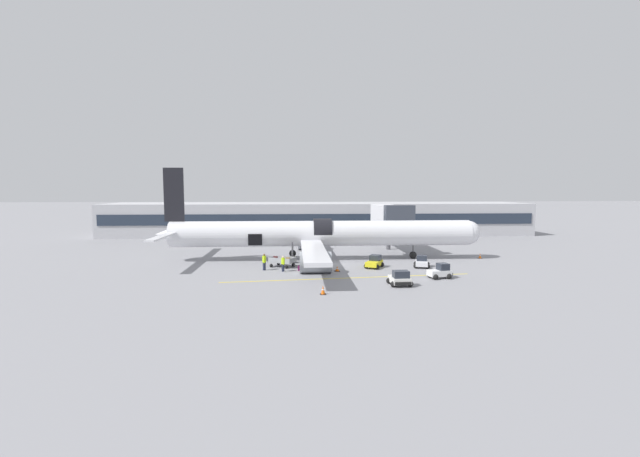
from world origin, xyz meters
TOP-DOWN VIEW (x-y plane):
  - ground_plane at (0.00, 0.00)m, footprint 500.00×500.00m
  - apron_marking_line at (0.62, -7.93)m, footprint 25.63×2.90m
  - terminal_strip at (0.00, 34.85)m, footprint 81.70×13.90m
  - jet_bridge_stub at (9.08, 11.10)m, footprint 3.90×13.86m
  - airplane at (-1.94, 3.62)m, footprint 41.31×35.60m
  - baggage_tug_lead at (9.70, -2.50)m, footprint 2.22×2.68m
  - baggage_tug_mid at (4.24, -2.34)m, footprint 2.53×3.03m
  - baggage_tug_rear at (9.77, -8.58)m, footprint 2.50×1.99m
  - baggage_tug_spare at (4.90, -11.56)m, footprint 2.22×2.42m
  - baggage_cart_loading at (-6.25, -1.27)m, footprint 3.71×2.79m
  - ground_crew_loader_a at (-6.16, -4.07)m, footprint 0.47×0.60m
  - ground_crew_loader_b at (-2.29, -0.11)m, footprint 0.57×0.57m
  - ground_crew_driver at (-3.15, -3.11)m, footprint 0.65×0.52m
  - ground_crew_supervisor at (-8.25, -3.20)m, footprint 0.42×0.63m
  - suitcase_on_tarmac_upright at (-4.36, -3.66)m, footprint 0.39×0.31m
  - suitcase_on_tarmac_spare at (-4.04, -0.34)m, footprint 0.50×0.43m
  - safety_cone_nose at (19.10, 3.14)m, footprint 0.51×0.51m
  - safety_cone_engine_left at (-2.49, -14.48)m, footprint 0.51×0.51m
  - safety_cone_wingtip at (-0.25, -4.34)m, footprint 0.59×0.59m

SIDE VIEW (x-z plane):
  - ground_plane at x=0.00m, z-range 0.00..0.00m
  - apron_marking_line at x=0.62m, z-range 0.00..0.01m
  - suitcase_on_tarmac_upright at x=-4.36m, z-range -0.05..0.58m
  - safety_cone_wingtip at x=-0.25m, z-range -0.02..0.55m
  - safety_cone_nose at x=19.10m, z-range -0.02..0.66m
  - suitcase_on_tarmac_spare at x=-4.04m, z-range -0.05..0.73m
  - safety_cone_engine_left at x=-2.49m, z-range -0.02..0.75m
  - baggage_tug_lead at x=9.70m, z-range -0.10..1.22m
  - baggage_cart_loading at x=-6.25m, z-range -0.01..1.18m
  - baggage_tug_mid at x=4.24m, z-range -0.10..1.30m
  - baggage_tug_rear at x=9.77m, z-range -0.13..1.38m
  - baggage_tug_spare at x=4.90m, z-range -0.10..1.35m
  - ground_crew_loader_a at x=-6.16m, z-range 0.04..1.76m
  - ground_crew_loader_b at x=-2.29m, z-range 0.05..1.82m
  - ground_crew_supervisor at x=-8.25m, z-range 0.05..1.89m
  - ground_crew_driver at x=-3.15m, z-range 0.05..1.90m
  - terminal_strip at x=0.00m, z-range 0.00..6.17m
  - airplane at x=-1.94m, z-range -2.59..8.98m
  - jet_bridge_stub at x=9.08m, z-range 1.58..8.41m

